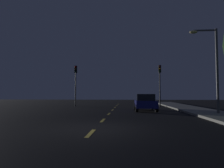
# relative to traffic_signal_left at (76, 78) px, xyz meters

# --- Properties ---
(ground_plane) EXTENTS (80.00, 80.00, 0.00)m
(ground_plane) POSITION_rel_traffic_signal_left_xyz_m (5.06, -8.79, -3.54)
(ground_plane) COLOR black
(sidewalk_curb_right) EXTENTS (3.00, 40.00, 0.15)m
(sidewalk_curb_right) POSITION_rel_traffic_signal_left_xyz_m (12.56, -8.79, -3.46)
(sidewalk_curb_right) COLOR gray
(sidewalk_curb_right) RESTS_ON ground_plane
(lane_stripe_nearest) EXTENTS (0.16, 1.60, 0.01)m
(lane_stripe_nearest) POSITION_rel_traffic_signal_left_xyz_m (5.06, -16.99, -3.53)
(lane_stripe_nearest) COLOR #EACC4C
(lane_stripe_nearest) RESTS_ON ground_plane
(lane_stripe_second) EXTENTS (0.16, 1.60, 0.01)m
(lane_stripe_second) POSITION_rel_traffic_signal_left_xyz_m (5.06, -13.19, -3.53)
(lane_stripe_second) COLOR #EACC4C
(lane_stripe_second) RESTS_ON ground_plane
(lane_stripe_third) EXTENTS (0.16, 1.60, 0.01)m
(lane_stripe_third) POSITION_rel_traffic_signal_left_xyz_m (5.06, -9.39, -3.53)
(lane_stripe_third) COLOR #EACC4C
(lane_stripe_third) RESTS_ON ground_plane
(lane_stripe_fourth) EXTENTS (0.16, 1.60, 0.01)m
(lane_stripe_fourth) POSITION_rel_traffic_signal_left_xyz_m (5.06, -5.59, -3.53)
(lane_stripe_fourth) COLOR #EACC4C
(lane_stripe_fourth) RESTS_ON ground_plane
(lane_stripe_fifth) EXTENTS (0.16, 1.60, 0.01)m
(lane_stripe_fifth) POSITION_rel_traffic_signal_left_xyz_m (5.06, -1.79, -3.53)
(lane_stripe_fifth) COLOR #EACC4C
(lane_stripe_fifth) RESTS_ON ground_plane
(lane_stripe_sixth) EXTENTS (0.16, 1.60, 0.01)m
(lane_stripe_sixth) POSITION_rel_traffic_signal_left_xyz_m (5.06, 2.01, -3.53)
(lane_stripe_sixth) COLOR #EACC4C
(lane_stripe_sixth) RESTS_ON ground_plane
(lane_stripe_seventh) EXTENTS (0.16, 1.60, 0.01)m
(lane_stripe_seventh) POSITION_rel_traffic_signal_left_xyz_m (5.06, 5.81, -3.53)
(lane_stripe_seventh) COLOR #EACC4C
(lane_stripe_seventh) RESTS_ON ground_plane
(traffic_signal_left) EXTENTS (0.32, 0.38, 5.06)m
(traffic_signal_left) POSITION_rel_traffic_signal_left_xyz_m (0.00, 0.00, 0.00)
(traffic_signal_left) COLOR #2D2D30
(traffic_signal_left) RESTS_ON ground_plane
(traffic_signal_right) EXTENTS (0.32, 0.38, 5.02)m
(traffic_signal_right) POSITION_rel_traffic_signal_left_xyz_m (10.38, -0.00, -0.02)
(traffic_signal_right) COLOR black
(traffic_signal_right) RESTS_ON ground_plane
(car_stopped_ahead) EXTENTS (1.87, 4.06, 1.51)m
(car_stopped_ahead) POSITION_rel_traffic_signal_left_xyz_m (8.05, -6.26, -2.78)
(car_stopped_ahead) COLOR navy
(car_stopped_ahead) RESTS_ON ground_plane
(street_lamp_right) EXTENTS (1.96, 0.36, 6.21)m
(street_lamp_right) POSITION_rel_traffic_signal_left_xyz_m (12.52, -9.81, 0.28)
(street_lamp_right) COLOR #4C4C51
(street_lamp_right) RESTS_ON ground_plane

